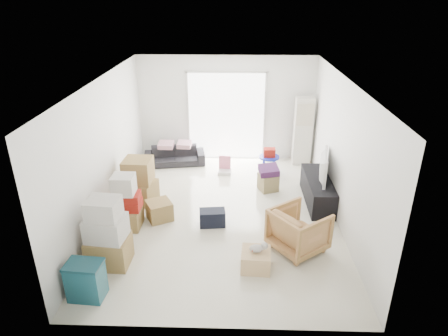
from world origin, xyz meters
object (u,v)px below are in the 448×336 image
Objects in this scene: ottoman at (268,182)px; tv_console at (318,190)px; storage_bins at (86,280)px; sofa at (174,153)px; kids_table at (269,156)px; television at (319,176)px; ac_tower at (303,131)px; armchair at (299,228)px; wood_crate at (256,260)px.

tv_console is at bearing -27.49° from ottoman.
sofa is at bearing 83.38° from storage_bins.
storage_bins is 0.95× the size of kids_table.
tv_console is 0.34m from television.
television is 1.21m from ottoman.
sofa is (-3.28, -0.15, -0.57)m from ac_tower.
armchair reaches higher than wood_crate.
kids_table is at bearing 43.48° from television.
armchair is 3.50m from storage_bins.
wood_crate is (-1.40, -2.27, -0.45)m from television.
armchair reaches higher than television.
ac_tower is 3.33m from sofa.
ac_tower is 1.95m from ottoman.
ottoman is at bearing -40.58° from sofa.
kids_table reaches higher than storage_bins.
television is 1.66× the size of storage_bins.
storage_bins is 1.27× the size of wood_crate.
armchair reaches higher than ottoman.
wood_crate is (-1.35, -4.35, -0.72)m from ac_tower.
ac_tower is 4.61m from wood_crate.
storage_bins is at bearing -129.18° from ottoman.
ottoman is (-1.01, 0.52, -0.42)m from television.
kids_table is at bearing 82.76° from wood_crate.
ac_tower reaches higher than kids_table.
sofa is 2.44× the size of kids_table.
television reaches higher than wood_crate.
tv_console is 1.05× the size of sofa.
ac_tower is 6.42m from storage_bins.
armchair is 2.30m from ottoman.
storage_bins is 1.57× the size of ottoman.
ottoman is at bearing 82.00° from wood_crate.
ac_tower is 2.77× the size of kids_table.
sofa is 4.54m from armchair.
kids_table is 1.34× the size of wood_crate.
storage_bins is at bearing -123.49° from kids_table.
sofa is at bearing 148.81° from ottoman.
kids_table is at bearing -145.24° from ac_tower.
ac_tower is 2.06× the size of armchair.
armchair is at bearing -110.55° from tv_console.
storage_bins is at bearing 74.63° from armchair.
kids_table reaches higher than tv_console.
ottoman is (-0.36, 2.26, -0.23)m from armchair.
television reaches higher than tv_console.
sofa is at bearing -0.91° from armchair.
television reaches higher than storage_bins.
tv_console is (0.05, -2.08, -0.60)m from ac_tower.
storage_bins is 5.40m from kids_table.
tv_console is at bearing -88.62° from ac_tower.
kids_table is at bearing 56.51° from storage_bins.
kids_table is (-0.92, 1.47, 0.18)m from tv_console.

